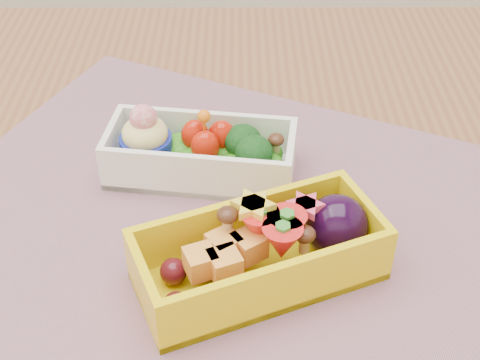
{
  "coord_description": "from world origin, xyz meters",
  "views": [
    {
      "loc": [
        0.05,
        -0.44,
        1.13
      ],
      "look_at": [
        0.05,
        -0.01,
        0.79
      ],
      "focal_mm": 51.06,
      "sensor_mm": 36.0,
      "label": 1
    }
  ],
  "objects_px": {
    "table": "(186,287)",
    "bento_yellow": "(265,251)",
    "bento_white": "(200,153)",
    "placemat": "(231,220)"
  },
  "relations": [
    {
      "from": "table",
      "to": "bento_yellow",
      "type": "xyz_separation_m",
      "value": [
        0.07,
        -0.08,
        0.13
      ]
    },
    {
      "from": "bento_white",
      "to": "bento_yellow",
      "type": "relative_size",
      "value": 0.87
    },
    {
      "from": "placemat",
      "to": "table",
      "type": "bearing_deg",
      "value": 158.87
    },
    {
      "from": "bento_white",
      "to": "bento_yellow",
      "type": "bearing_deg",
      "value": -59.42
    },
    {
      "from": "table",
      "to": "bento_white",
      "type": "bearing_deg",
      "value": 70.94
    },
    {
      "from": "placemat",
      "to": "bento_white",
      "type": "relative_size",
      "value": 2.92
    },
    {
      "from": "table",
      "to": "bento_yellow",
      "type": "bearing_deg",
      "value": -49.83
    },
    {
      "from": "table",
      "to": "placemat",
      "type": "height_order",
      "value": "placemat"
    },
    {
      "from": "table",
      "to": "placemat",
      "type": "relative_size",
      "value": 2.39
    },
    {
      "from": "table",
      "to": "bento_white",
      "type": "xyz_separation_m",
      "value": [
        0.02,
        0.05,
        0.12
      ]
    }
  ]
}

